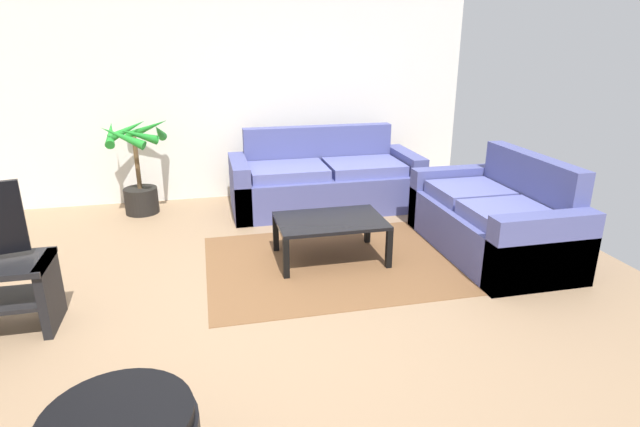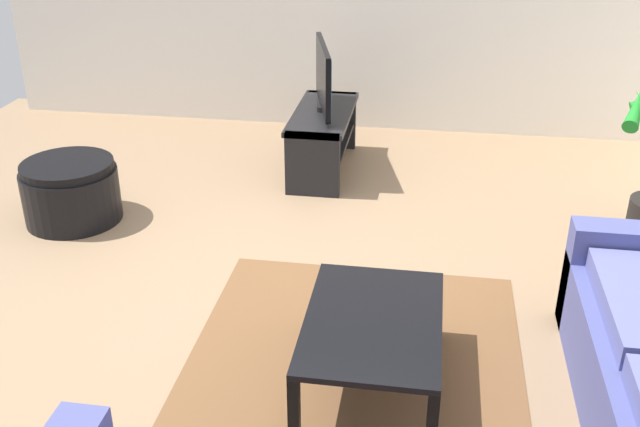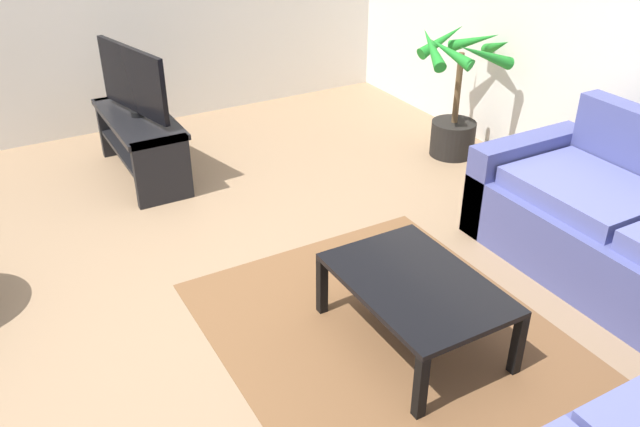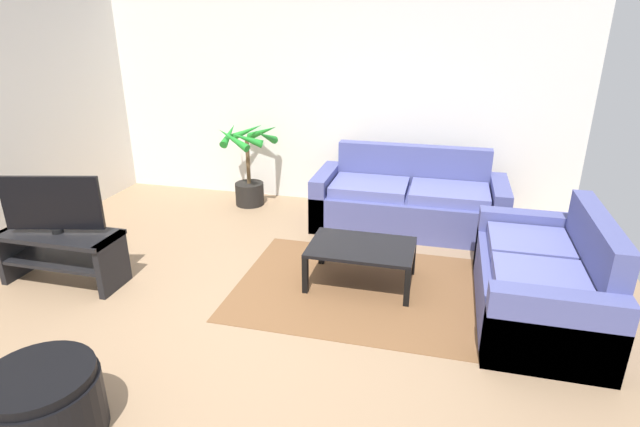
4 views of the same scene
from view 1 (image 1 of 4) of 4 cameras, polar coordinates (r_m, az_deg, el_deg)
name	(u,v)px [view 1 (image 1 of 4)]	position (r m, az deg, el deg)	size (l,w,h in m)	color
ground_plane	(255,314)	(3.79, -7.32, -11.13)	(6.60, 6.60, 0.00)	#937556
wall_back	(223,86)	(6.30, -10.83, 13.82)	(6.00, 0.06, 2.70)	silver
couch_main	(325,182)	(5.93, 0.52, 3.52)	(2.14, 0.90, 0.90)	#4C518C
couch_loveseat	(493,221)	(4.96, 18.81, -0.77)	(0.90, 1.69, 0.90)	#4C518C
coffee_table	(330,224)	(4.51, 1.16, -1.18)	(0.95, 0.64, 0.38)	black
area_rug	(333,263)	(4.55, 1.44, -5.52)	(2.20, 1.70, 0.01)	brown
potted_palm	(139,172)	(6.04, -19.58, 4.37)	(0.73, 0.78, 1.07)	black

